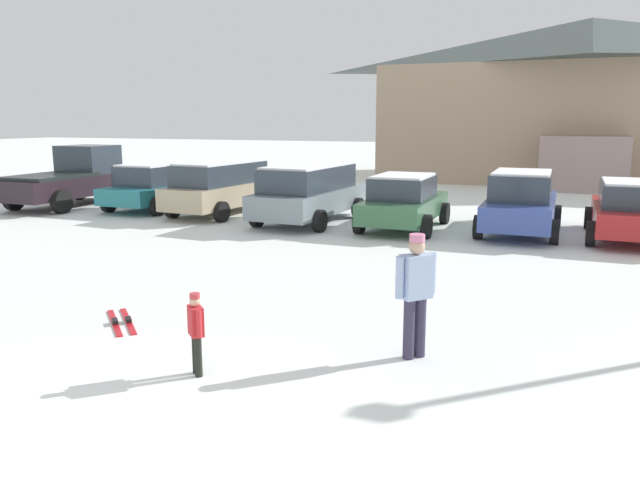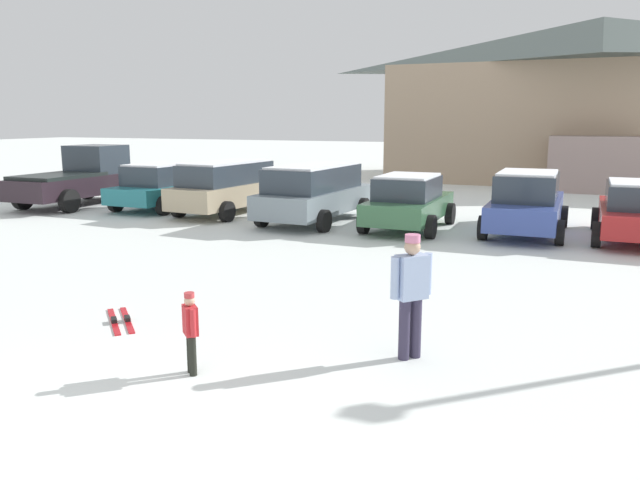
% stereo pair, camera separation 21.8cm
% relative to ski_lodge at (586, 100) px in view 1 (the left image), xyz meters
% --- Properties ---
extents(ski_lodge, '(19.95, 11.66, 8.05)m').
position_rel_ski_lodge_xyz_m(ski_lodge, '(0.00, 0.00, 0.00)').
color(ski_lodge, tan).
rests_on(ski_lodge, ground).
extents(parked_teal_hatchback, '(2.24, 4.03, 1.60)m').
position_rel_ski_lodge_xyz_m(parked_teal_hatchback, '(-13.95, -17.09, -3.27)').
color(parked_teal_hatchback, teal).
rests_on(parked_teal_hatchback, ground).
extents(parked_beige_suv, '(2.33, 4.73, 1.75)m').
position_rel_ski_lodge_xyz_m(parked_beige_suv, '(-11.20, -17.12, -3.14)').
color(parked_beige_suv, tan).
rests_on(parked_beige_suv, ground).
extents(parked_grey_wagon, '(2.43, 4.82, 1.77)m').
position_rel_ski_lodge_xyz_m(parked_grey_wagon, '(-7.85, -17.61, -3.13)').
color(parked_grey_wagon, gray).
rests_on(parked_grey_wagon, ground).
extents(parked_green_coupe, '(2.09, 4.12, 1.57)m').
position_rel_ski_lodge_xyz_m(parked_green_coupe, '(-4.88, -17.65, -3.28)').
color(parked_green_coupe, '#366541').
rests_on(parked_green_coupe, ground).
extents(parked_blue_hatchback, '(2.12, 4.60, 1.73)m').
position_rel_ski_lodge_xyz_m(parked_blue_hatchback, '(-1.71, -17.11, -3.21)').
color(parked_blue_hatchback, '#374B99').
rests_on(parked_blue_hatchback, ground).
extents(parked_red_sedan, '(2.22, 4.39, 1.56)m').
position_rel_ski_lodge_xyz_m(parked_red_sedan, '(1.07, -17.09, -3.28)').
color(parked_red_sedan, '#AF2022').
rests_on(parked_red_sedan, ground).
extents(pickup_truck, '(2.44, 5.31, 2.15)m').
position_rel_ski_lodge_xyz_m(pickup_truck, '(-17.33, -17.25, -3.08)').
color(pickup_truck, black).
rests_on(pickup_truck, ground).
extents(skier_child_in_red_jacket, '(0.30, 0.29, 1.05)m').
position_rel_ski_lodge_xyz_m(skier_child_in_red_jacket, '(-4.63, -28.84, -3.48)').
color(skier_child_in_red_jacket, black).
rests_on(skier_child_in_red_jacket, ground).
extents(skier_adult_in_blue_parka, '(0.44, 0.49, 1.67)m').
position_rel_ski_lodge_xyz_m(skier_adult_in_blue_parka, '(-2.27, -27.27, -3.13)').
color(skier_adult_in_blue_parka, '#352F47').
rests_on(skier_adult_in_blue_parka, ground).
extents(pair_of_skis, '(1.19, 1.17, 0.08)m').
position_rel_ski_lodge_xyz_m(pair_of_skis, '(-6.83, -27.57, -4.05)').
color(pair_of_skis, red).
rests_on(pair_of_skis, ground).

